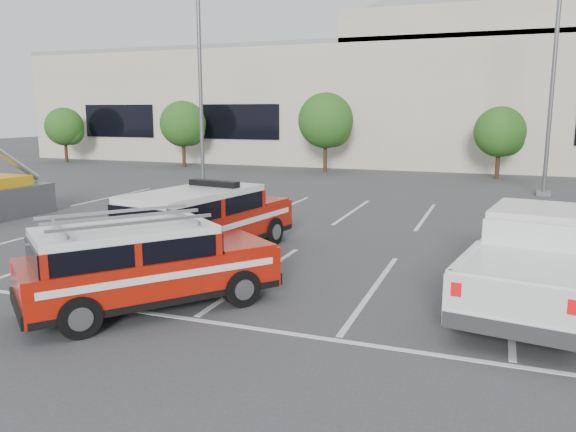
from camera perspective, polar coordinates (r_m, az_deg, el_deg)
name	(u,v)px	position (r m, az deg, el deg)	size (l,w,h in m)	color
ground	(256,277)	(12.88, -3.26, -6.19)	(120.00, 120.00, 0.00)	#39393C
stall_markings	(316,236)	(16.96, 2.87, -2.06)	(23.00, 15.00, 0.01)	silver
convention_building	(432,97)	(43.42, 14.44, 11.60)	(60.00, 16.99, 13.20)	beige
tree_far_left	(66,128)	(44.79, -21.63, 8.31)	(2.77, 2.77, 3.99)	#3F2B19
tree_left	(184,125)	(38.82, -10.47, 9.03)	(3.07, 3.07, 4.42)	#3F2B19
tree_mid_left	(327,122)	(34.76, 4.01, 9.46)	(3.37, 3.37, 4.85)	#3F2B19
tree_mid_right	(501,134)	(33.34, 20.86, 7.83)	(2.77, 2.77, 3.99)	#3F2B19
light_pole_left	(200,79)	(26.69, -8.91, 13.63)	(0.90, 0.60, 10.24)	#59595E
light_pole_mid	(553,77)	(27.39, 25.34, 12.68)	(0.90, 0.60, 10.24)	#59595E
fire_chief_suv	(204,226)	(14.70, -8.51, -1.02)	(2.88, 5.73, 1.93)	#981307
white_pickup	(535,266)	(12.03, 23.84, -4.71)	(2.99, 6.21, 1.83)	silver
ladder_suv	(146,271)	(11.03, -14.26, -5.42)	(4.34, 4.79, 1.84)	#981307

